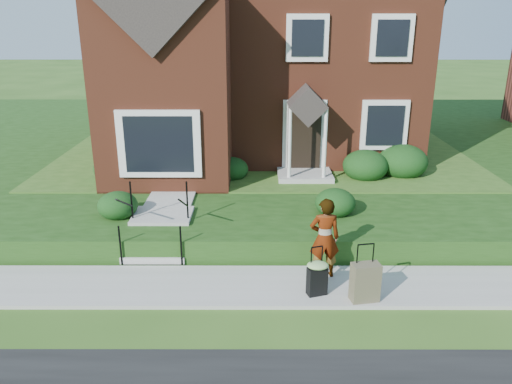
{
  "coord_description": "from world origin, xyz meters",
  "views": [
    {
      "loc": [
        -0.23,
        -8.83,
        5.1
      ],
      "look_at": [
        -0.25,
        2.0,
        1.35
      ],
      "focal_mm": 35.0,
      "sensor_mm": 36.0,
      "label": 1
    }
  ],
  "objects_px": {
    "front_steps": "(159,229)",
    "suitcase_olive": "(365,282)",
    "suitcase_black": "(317,276)",
    "woman": "(325,238)"
  },
  "relations": [
    {
      "from": "woman",
      "to": "suitcase_olive",
      "type": "xyz_separation_m",
      "value": [
        0.66,
        -0.96,
        -0.47
      ]
    },
    {
      "from": "front_steps",
      "to": "suitcase_olive",
      "type": "height_order",
      "value": "front_steps"
    },
    {
      "from": "front_steps",
      "to": "suitcase_black",
      "type": "xyz_separation_m",
      "value": [
        3.42,
        -2.21,
        -0.01
      ]
    },
    {
      "from": "front_steps",
      "to": "suitcase_black",
      "type": "relative_size",
      "value": 2.04
    },
    {
      "from": "front_steps",
      "to": "suitcase_olive",
      "type": "distance_m",
      "value": 4.93
    },
    {
      "from": "front_steps",
      "to": "suitcase_olive",
      "type": "xyz_separation_m",
      "value": [
        4.3,
        -2.42,
        -0.02
      ]
    },
    {
      "from": "suitcase_black",
      "to": "suitcase_olive",
      "type": "distance_m",
      "value": 0.9
    },
    {
      "from": "woman",
      "to": "suitcase_olive",
      "type": "bearing_deg",
      "value": 121.43
    },
    {
      "from": "front_steps",
      "to": "woman",
      "type": "relative_size",
      "value": 1.19
    },
    {
      "from": "suitcase_black",
      "to": "front_steps",
      "type": "bearing_deg",
      "value": 129.26
    }
  ]
}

